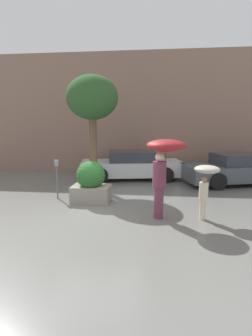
{
  "coord_description": "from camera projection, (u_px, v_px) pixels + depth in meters",
  "views": [
    {
      "loc": [
        1.63,
        -6.92,
        2.49
      ],
      "look_at": [
        0.66,
        1.6,
        1.05
      ],
      "focal_mm": 28.0,
      "sensor_mm": 36.0,
      "label": 1
    }
  ],
  "objects": [
    {
      "name": "ground_plane",
      "position": [
        96.0,
        214.0,
        7.38
      ],
      "size": [
        40.0,
        40.0,
        0.0
      ],
      "primitive_type": "plane",
      "color": "slate"
    },
    {
      "name": "building_facade",
      "position": [
        124.0,
        114.0,
        13.25
      ],
      "size": [
        18.0,
        0.3,
        6.0
      ],
      "color": "#8C6B5B",
      "rests_on": "ground"
    },
    {
      "name": "planter_box",
      "position": [
        91.0,
        183.0,
        8.4
      ],
      "size": [
        1.22,
        0.91,
        1.33
      ],
      "color": "gray",
      "rests_on": "ground"
    },
    {
      "name": "person_adult",
      "position": [
        164.0,
        158.0,
        6.76
      ],
      "size": [
        1.01,
        1.01,
        2.11
      ],
      "rotation": [
        0.0,
        0.0,
        0.18
      ],
      "color": "brown",
      "rests_on": "ground"
    },
    {
      "name": "person_child",
      "position": [
        206.0,
        178.0,
        6.8
      ],
      "size": [
        0.66,
        0.66,
        1.44
      ],
      "rotation": [
        0.0,
        0.0,
        0.8
      ],
      "color": "beige",
      "rests_on": "ground"
    },
    {
      "name": "parked_car_near",
      "position": [
        132.0,
        166.0,
        12.07
      ],
      "size": [
        4.81,
        2.65,
        1.27
      ],
      "rotation": [
        0.0,
        0.0,
        1.75
      ],
      "color": "silver",
      "rests_on": "ground"
    },
    {
      "name": "parked_car_far",
      "position": [
        240.0,
        169.0,
        11.06
      ],
      "size": [
        5.04,
        3.01,
        1.27
      ],
      "rotation": [
        0.0,
        0.0,
        1.84
      ],
      "color": "#4C5156",
      "rests_on": "ground"
    },
    {
      "name": "street_tree",
      "position": [
        92.0,
        100.0,
        9.76
      ],
      "size": [
        1.94,
        1.94,
        4.3
      ],
      "color": "brown",
      "rests_on": "ground"
    },
    {
      "name": "parking_meter",
      "position": [
        57.0,
        171.0,
        8.73
      ],
      "size": [
        0.14,
        0.14,
        1.32
      ],
      "color": "#595B60",
      "rests_on": "ground"
    }
  ]
}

